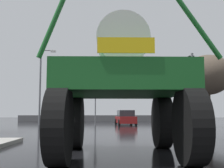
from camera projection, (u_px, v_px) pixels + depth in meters
ground_plane at (102, 130)px, 20.62m from camera, size 120.00×120.00×0.00m
oversize_sprayer at (121, 88)px, 8.27m from camera, size 4.37×5.28×4.67m
sedan_ahead at (125, 118)px, 29.35m from camera, size 2.20×4.25×1.52m
traffic_signal_near_right at (192, 77)px, 12.55m from camera, size 0.24×0.54×3.89m
traffic_signal_far_left at (95, 96)px, 26.84m from camera, size 0.24×0.55×3.86m
streetlight_far_left at (41, 83)px, 28.51m from camera, size 1.60×0.24×7.82m
bare_tree_right at (208, 75)px, 24.79m from camera, size 4.17×4.17×6.37m
roadside_barrier at (106, 118)px, 41.10m from camera, size 25.62×0.24×0.90m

